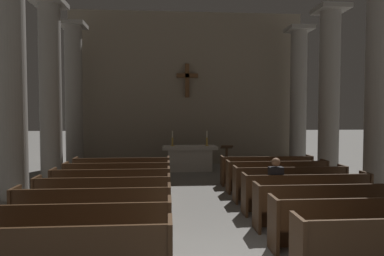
{
  "coord_description": "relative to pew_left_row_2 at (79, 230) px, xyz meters",
  "views": [
    {
      "loc": [
        -0.9,
        -4.41,
        2.36
      ],
      "look_at": [
        0.0,
        7.85,
        1.79
      ],
      "focal_mm": 31.43,
      "sensor_mm": 36.0,
      "label": 1
    }
  ],
  "objects": [
    {
      "name": "pew_left_row_2",
      "position": [
        0.0,
        0.0,
        0.0
      ],
      "size": [
        2.97,
        0.5,
        0.95
      ],
      "color": "#422B19",
      "rests_on": "ground"
    },
    {
      "name": "pew_left_row_3",
      "position": [
        0.0,
        1.05,
        0.0
      ],
      "size": [
        2.97,
        0.5,
        0.95
      ],
      "color": "#422B19",
      "rests_on": "ground"
    },
    {
      "name": "pew_left_row_4",
      "position": [
        0.0,
        2.11,
        0.0
      ],
      "size": [
        2.97,
        0.5,
        0.95
      ],
      "color": "#422B19",
      "rests_on": "ground"
    },
    {
      "name": "pew_left_row_5",
      "position": [
        0.0,
        3.16,
        0.0
      ],
      "size": [
        2.97,
        0.5,
        0.95
      ],
      "color": "#422B19",
      "rests_on": "ground"
    },
    {
      "name": "pew_left_row_6",
      "position": [
        0.0,
        4.21,
        0.0
      ],
      "size": [
        2.97,
        0.5,
        0.95
      ],
      "color": "#422B19",
      "rests_on": "ground"
    },
    {
      "name": "pew_left_row_7",
      "position": [
        0.0,
        5.26,
        0.0
      ],
      "size": [
        2.97,
        0.5,
        0.95
      ],
      "color": "#422B19",
      "rests_on": "ground"
    },
    {
      "name": "pew_right_row_2",
      "position": [
        4.65,
        0.0,
        0.0
      ],
      "size": [
        2.97,
        0.5,
        0.95
      ],
      "color": "#422B19",
      "rests_on": "ground"
    },
    {
      "name": "pew_right_row_3",
      "position": [
        4.65,
        1.05,
        0.0
      ],
      "size": [
        2.97,
        0.5,
        0.95
      ],
      "color": "#422B19",
      "rests_on": "ground"
    },
    {
      "name": "pew_right_row_4",
      "position": [
        4.65,
        2.11,
        0.0
      ],
      "size": [
        2.97,
        0.5,
        0.95
      ],
      "color": "#422B19",
      "rests_on": "ground"
    },
    {
      "name": "pew_right_row_5",
      "position": [
        4.65,
        3.16,
        0.0
      ],
      "size": [
        2.97,
        0.5,
        0.95
      ],
      "color": "#422B19",
      "rests_on": "ground"
    },
    {
      "name": "pew_right_row_6",
      "position": [
        4.65,
        4.21,
        0.0
      ],
      "size": [
        2.97,
        0.5,
        0.95
      ],
      "color": "#422B19",
      "rests_on": "ground"
    },
    {
      "name": "pew_right_row_7",
      "position": [
        4.65,
        5.26,
        0.0
      ],
      "size": [
        2.97,
        0.5,
        0.95
      ],
      "color": "#422B19",
      "rests_on": "ground"
    },
    {
      "name": "column_left_second",
      "position": [
        -2.38,
        3.12,
        2.43
      ],
      "size": [
        1.03,
        1.03,
        5.99
      ],
      "color": "gray",
      "rests_on": "ground"
    },
    {
      "name": "column_right_second",
      "position": [
        7.03,
        3.12,
        2.43
      ],
      "size": [
        1.03,
        1.03,
        5.99
      ],
      "color": "gray",
      "rests_on": "ground"
    },
    {
      "name": "column_left_third",
      "position": [
        -2.38,
        5.88,
        2.43
      ],
      "size": [
        1.03,
        1.03,
        5.99
      ],
      "color": "gray",
      "rests_on": "ground"
    },
    {
      "name": "column_right_third",
      "position": [
        7.03,
        5.88,
        2.43
      ],
      "size": [
        1.03,
        1.03,
        5.99
      ],
      "color": "gray",
      "rests_on": "ground"
    },
    {
      "name": "column_left_fourth",
      "position": [
        -2.38,
        8.63,
        2.43
      ],
      "size": [
        1.03,
        1.03,
        5.99
      ],
      "color": "gray",
      "rests_on": "ground"
    },
    {
      "name": "column_right_fourth",
      "position": [
        7.03,
        8.63,
        2.43
      ],
      "size": [
        1.03,
        1.03,
        5.99
      ],
      "color": "gray",
      "rests_on": "ground"
    },
    {
      "name": "altar",
      "position": [
        2.33,
        8.08,
        0.06
      ],
      "size": [
        2.2,
        0.9,
        1.01
      ],
      "color": "#BCB7AD",
      "rests_on": "ground"
    },
    {
      "name": "candlestick_left",
      "position": [
        1.63,
        8.08,
        0.72
      ],
      "size": [
        0.16,
        0.16,
        0.61
      ],
      "color": "#B79338",
      "rests_on": "altar"
    },
    {
      "name": "candlestick_right",
      "position": [
        3.03,
        8.08,
        0.72
      ],
      "size": [
        0.16,
        0.16,
        0.61
      ],
      "color": "#B79338",
      "rests_on": "altar"
    },
    {
      "name": "apse_with_cross",
      "position": [
        2.33,
        10.01,
        2.98
      ],
      "size": [
        10.51,
        0.43,
        6.91
      ],
      "color": "gray",
      "rests_on": "ground"
    },
    {
      "name": "lectern",
      "position": [
        3.63,
        6.88,
        0.07
      ],
      "size": [
        0.44,
        0.36,
        1.15
      ],
      "color": "#422B19",
      "rests_on": "ground"
    },
    {
      "name": "lone_worshipper",
      "position": [
        3.91,
        2.14,
        0.22
      ],
      "size": [
        0.32,
        0.43,
        1.32
      ],
      "color": "#26262B",
      "rests_on": "ground"
    }
  ]
}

